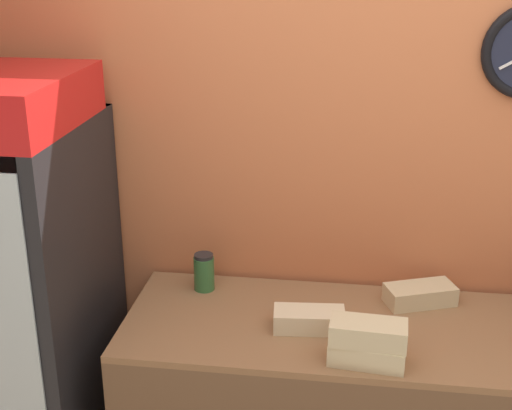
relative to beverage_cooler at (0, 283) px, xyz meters
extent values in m
cube|color=#D17547|center=(1.42, 0.36, 0.35)|extent=(5.20, 0.06, 2.70)
cube|color=#8E6642|center=(1.42, -0.01, -0.08)|extent=(1.82, 0.65, 0.02)
cube|color=black|center=(0.00, 0.29, -0.18)|extent=(0.77, 0.04, 1.64)
cube|color=black|center=(0.36, -0.04, -0.18)|extent=(0.05, 0.72, 1.64)
cube|color=white|center=(0.00, 0.27, -0.18)|extent=(0.67, 0.02, 1.54)
cube|color=silver|center=(0.00, -0.06, -0.54)|extent=(0.65, 0.60, 0.01)
cylinder|color=#B2BCCC|center=(0.23, -0.32, 0.29)|extent=(0.06, 0.06, 0.17)
cylinder|color=#B2BCCC|center=(0.23, -0.32, 0.41)|extent=(0.03, 0.03, 0.07)
cube|color=beige|center=(1.39, -0.24, -0.03)|extent=(0.26, 0.14, 0.07)
cube|color=beige|center=(1.39, -0.24, 0.04)|extent=(0.25, 0.13, 0.07)
cube|color=beige|center=(1.59, 0.19, -0.03)|extent=(0.29, 0.21, 0.07)
cube|color=beige|center=(1.19, -0.05, -0.03)|extent=(0.26, 0.14, 0.07)
cylinder|color=#336B38|center=(0.76, 0.19, 0.00)|extent=(0.08, 0.08, 0.14)
cylinder|color=#262628|center=(0.76, 0.19, 0.08)|extent=(0.07, 0.07, 0.01)
camera|label=1|loc=(1.31, -2.27, 1.25)|focal=50.00mm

